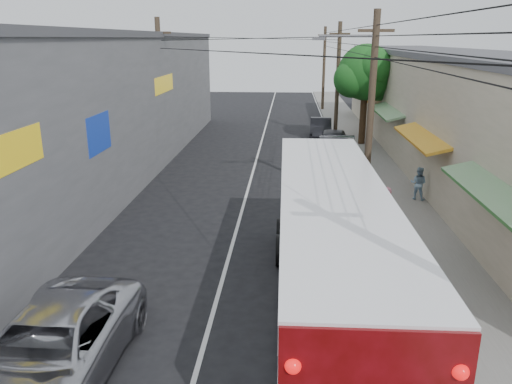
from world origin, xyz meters
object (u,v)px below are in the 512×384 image
coach_bus (330,250)px  parked_suv (340,160)px  jeepney (51,350)px  parked_car_mid (333,143)px  pedestrian_near (385,211)px  pedestrian_far (418,183)px  parked_car_far (321,128)px

coach_bus → parked_suv: 14.02m
coach_bus → jeepney: coach_bus is taller
parked_car_mid → pedestrian_near: (0.80, -12.94, 0.21)m
parked_suv → pedestrian_far: 5.15m
pedestrian_far → jeepney: bearing=78.1°
pedestrian_far → parked_car_far: bearing=-49.4°
parked_car_mid → parked_car_far: 5.92m
jeepney → parked_car_mid: parked_car_mid is taller
parked_car_mid → parked_car_far: size_ratio=1.11×
jeepney → coach_bus: bearing=28.6°
pedestrian_near → coach_bus: bearing=85.3°
coach_bus → pedestrian_near: (2.40, 5.41, -0.80)m
parked_suv → pedestrian_far: (3.00, -4.19, 0.01)m
coach_bus → jeepney: bearing=-152.9°
jeepney → parked_car_far: (7.09, 27.36, -0.08)m
parked_suv → jeepney: bearing=-112.9°
coach_bus → parked_car_mid: 18.45m
jeepney → parked_suv: 18.58m
coach_bus → pedestrian_near: bearing=65.5°
jeepney → parked_suv: parked_suv is taller
jeepney → parked_suv: size_ratio=0.98×
coach_bus → parked_car_mid: size_ratio=2.57×
parked_car_mid → parked_car_far: parked_car_mid is taller
jeepney → parked_car_mid: (7.50, 21.46, 0.02)m
pedestrian_near → pedestrian_far: (2.20, 4.30, -0.17)m
coach_bus → pedestrian_near: 5.98m
pedestrian_far → parked_car_mid: bearing=-43.5°
coach_bus → pedestrian_far: 10.79m
coach_bus → pedestrian_far: size_ratio=8.39×
jeepney → pedestrian_near: bearing=46.7°
parked_suv → pedestrian_near: (0.80, -8.48, 0.18)m
parked_car_far → parked_suv: bearing=-84.6°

